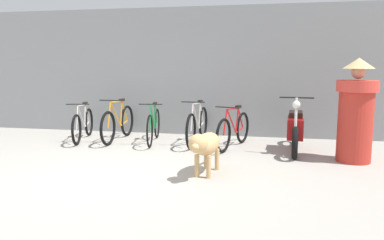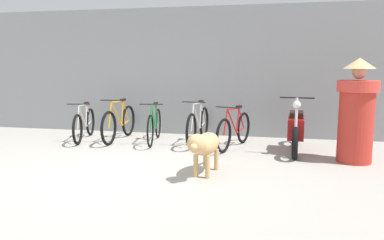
% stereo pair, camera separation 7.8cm
% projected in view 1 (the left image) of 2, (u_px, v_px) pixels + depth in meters
% --- Properties ---
extents(ground_plane, '(60.00, 60.00, 0.00)m').
position_uv_depth(ground_plane, '(110.00, 174.00, 5.47)').
color(ground_plane, '#9E998E').
extents(shop_wall_back, '(9.31, 0.20, 2.86)m').
position_uv_depth(shop_wall_back, '(169.00, 72.00, 8.61)').
color(shop_wall_back, gray).
rests_on(shop_wall_back, ground).
extents(bicycle_0, '(0.52, 1.62, 0.82)m').
position_uv_depth(bicycle_0, '(83.00, 125.00, 7.92)').
color(bicycle_0, black).
rests_on(bicycle_0, ground).
extents(bicycle_1, '(0.46, 1.74, 0.90)m').
position_uv_depth(bicycle_1, '(118.00, 123.00, 7.89)').
color(bicycle_1, black).
rests_on(bicycle_1, ground).
extents(bicycle_2, '(0.46, 1.62, 0.84)m').
position_uv_depth(bicycle_2, '(154.00, 126.00, 7.68)').
color(bicycle_2, black).
rests_on(bicycle_2, ground).
extents(bicycle_3, '(0.46, 1.77, 0.89)m').
position_uv_depth(bicycle_3, '(197.00, 126.00, 7.59)').
color(bicycle_3, black).
rests_on(bicycle_3, ground).
extents(bicycle_4, '(0.58, 1.57, 0.83)m').
position_uv_depth(bicycle_4, '(234.00, 130.00, 7.20)').
color(bicycle_4, black).
rests_on(bicycle_4, ground).
extents(motorcycle, '(0.58, 1.79, 1.04)m').
position_uv_depth(motorcycle, '(295.00, 129.00, 6.89)').
color(motorcycle, black).
rests_on(motorcycle, ground).
extents(stray_dog, '(0.42, 1.28, 0.67)m').
position_uv_depth(stray_dog, '(206.00, 145.00, 5.37)').
color(stray_dog, tan).
rests_on(stray_dog, ground).
extents(person_in_robes, '(0.81, 0.81, 1.70)m').
position_uv_depth(person_in_robes, '(356.00, 111.00, 6.08)').
color(person_in_robes, '#B72D23').
rests_on(person_in_robes, ground).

